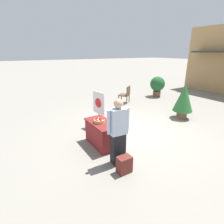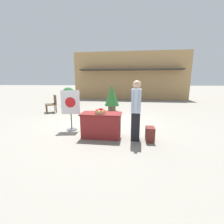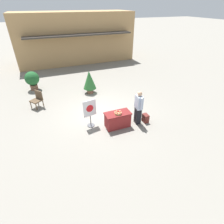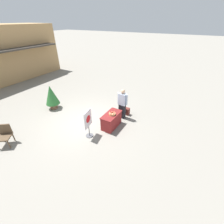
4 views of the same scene
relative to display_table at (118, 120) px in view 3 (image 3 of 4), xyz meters
The scene contains 10 objects.
ground_plane 1.53m from the display_table, 100.15° to the left, with size 120.00×120.00×0.00m, color gray.
storefront_building 12.28m from the display_table, 86.46° to the left, with size 10.94×4.57×4.45m.
display_table is the anchor object (origin of this frame).
apple_basket 0.45m from the display_table, 104.93° to the right, with size 0.32×0.32×0.16m.
person_visitor 1.16m from the display_table, ahead, with size 0.29×0.61×1.73m.
backpack 1.47m from the display_table, ahead, with size 0.24×0.34×0.42m.
poster_board 1.36m from the display_table, 155.93° to the left, with size 0.63×0.36×1.40m.
patio_chair 4.86m from the display_table, 135.24° to the left, with size 0.77×0.77×0.96m.
potted_plant_far_right 4.12m from the display_table, 92.79° to the left, with size 0.83×0.83×1.51m.
potted_plant_near_left 7.05m from the display_table, 121.01° to the left, with size 0.92×0.92×1.28m.
Camera 3 is at (-2.57, -7.70, 5.13)m, focal length 28.00 mm.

